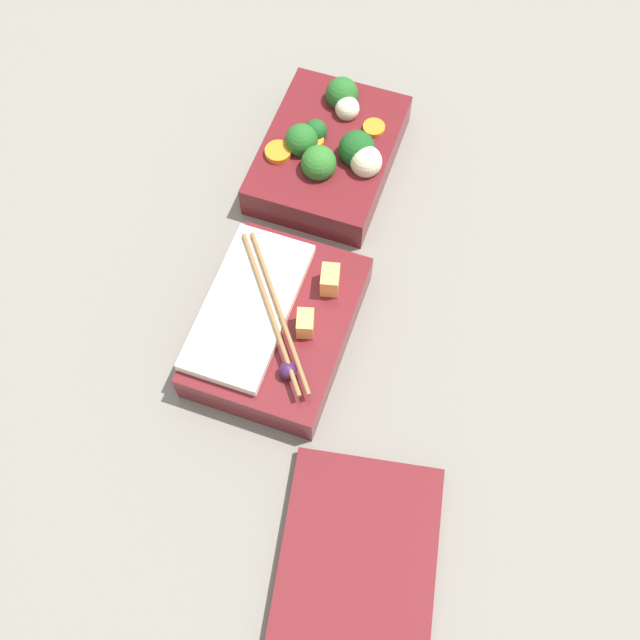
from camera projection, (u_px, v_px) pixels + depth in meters
ground_plane at (312, 242)px, 0.86m from camera, size 3.00×3.00×0.00m
bento_tray_vegetable at (330, 151)px, 0.88m from camera, size 0.20×0.15×0.08m
bento_tray_rice at (275, 324)px, 0.78m from camera, size 0.20×0.15×0.07m
bento_lid at (357, 562)px, 0.69m from camera, size 0.22×0.18×0.02m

